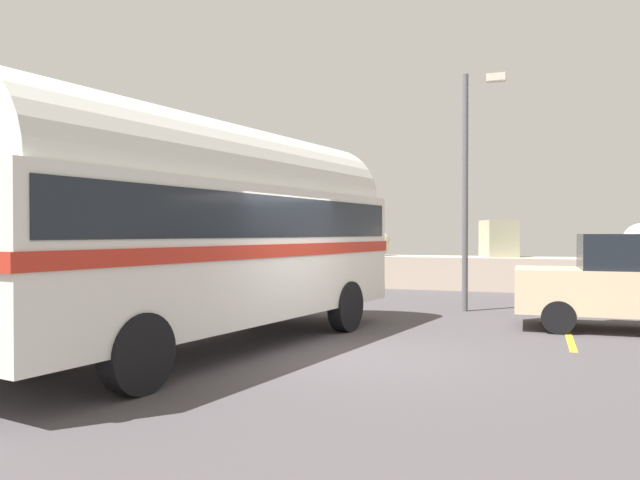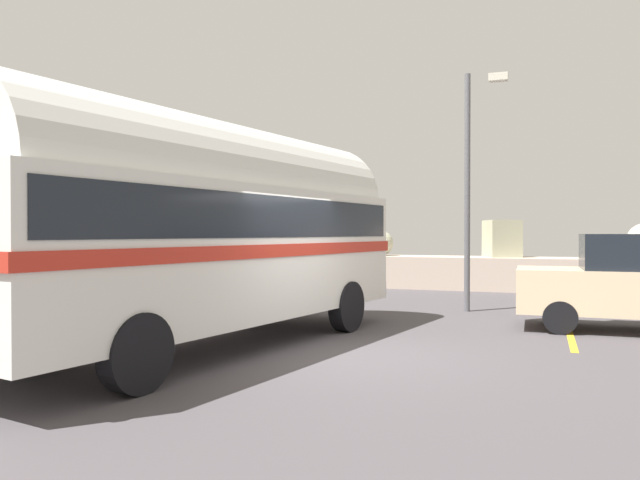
# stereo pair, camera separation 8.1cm
# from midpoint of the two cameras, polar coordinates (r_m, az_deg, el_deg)

# --- Properties ---
(ground) EXTENTS (32.00, 26.00, 0.02)m
(ground) POSITION_cam_midpoint_polar(r_m,az_deg,el_deg) (9.60, 1.62, -10.69)
(ground) COLOR #474246
(breakwater) EXTENTS (31.36, 1.96, 2.33)m
(breakwater) POSITION_cam_midpoint_polar(r_m,az_deg,el_deg) (21.00, 11.68, -2.66)
(breakwater) COLOR #BCA897
(breakwater) RESTS_ON ground
(vintage_coach) EXTENTS (3.94, 8.88, 3.70)m
(vintage_coach) POSITION_cam_midpoint_polar(r_m,az_deg,el_deg) (9.98, -10.43, 1.52)
(vintage_coach) COLOR black
(vintage_coach) RESTS_ON ground
(second_coach) EXTENTS (3.84, 8.87, 3.70)m
(second_coach) POSITION_cam_midpoint_polar(r_m,az_deg,el_deg) (14.37, -24.63, 1.21)
(second_coach) COLOR black
(second_coach) RESTS_ON ground
(parked_car_nearest) EXTENTS (4.13, 1.78, 1.86)m
(parked_car_nearest) POSITION_cam_midpoint_polar(r_m,az_deg,el_deg) (12.99, 27.16, -3.50)
(parked_car_nearest) COLOR black
(parked_car_nearest) RESTS_ON ground
(lamp_post) EXTENTS (0.98, 0.36, 5.70)m
(lamp_post) POSITION_cam_midpoint_polar(r_m,az_deg,el_deg) (14.98, 13.77, 5.82)
(lamp_post) COLOR #5B5B60
(lamp_post) RESTS_ON ground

